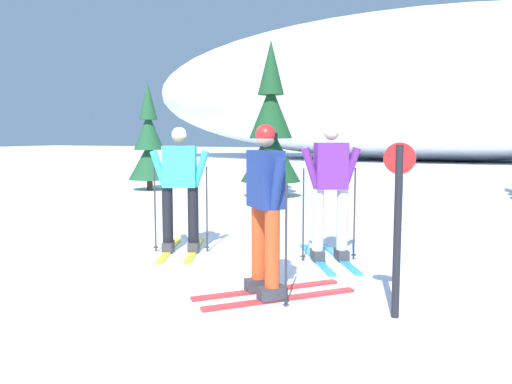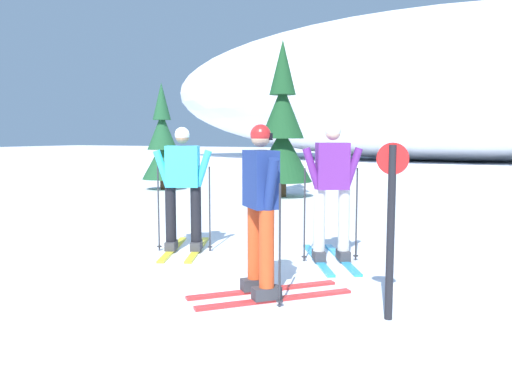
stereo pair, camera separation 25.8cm
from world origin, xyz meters
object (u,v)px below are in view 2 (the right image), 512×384
Objects in this scene: skier_navy_jacket at (261,208)px; trail_marker_post at (391,221)px; skier_purple_jacket at (332,190)px; skier_cyan_jacket at (183,186)px; pine_tree_center_left at (282,132)px; pine_tree_far_left at (162,145)px.

trail_marker_post is at bearing -4.11° from skier_navy_jacket.
skier_navy_jacket is 1.31m from trail_marker_post.
skier_purple_jacket is at bearing 83.80° from skier_navy_jacket.
skier_cyan_jacket is 1.00× the size of skier_navy_jacket.
skier_purple_jacket is 7.29m from pine_tree_center_left.
pine_tree_center_left is at bearing 111.29° from skier_navy_jacket.
pine_tree_far_left is at bearing 138.15° from skier_purple_jacket.
pine_tree_far_left is (-7.18, 8.35, 0.42)m from skier_navy_jacket.
skier_cyan_jacket is at bearing -171.02° from skier_purple_jacket.
pine_tree_center_left is at bearing -2.67° from pine_tree_far_left.
pine_tree_far_left reaches higher than skier_purple_jacket.
trail_marker_post is at bearing -44.87° from pine_tree_far_left.
skier_cyan_jacket is 3.52m from trail_marker_post.
pine_tree_center_left is (-3.18, 8.17, 0.81)m from skier_navy_jacket.
skier_navy_jacket is 0.55× the size of pine_tree_far_left.
skier_purple_jacket is 9.90m from pine_tree_far_left.
skier_navy_jacket is at bearing -68.71° from pine_tree_center_left.
pine_tree_center_left reaches higher than pine_tree_far_left.
skier_cyan_jacket is at bearing 142.74° from skier_navy_jacket.
skier_navy_jacket is at bearing -37.26° from skier_cyan_jacket.
trail_marker_post is (1.30, -0.09, -0.03)m from skier_navy_jacket.
skier_navy_jacket is at bearing -49.31° from pine_tree_far_left.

